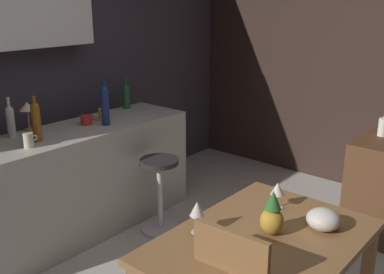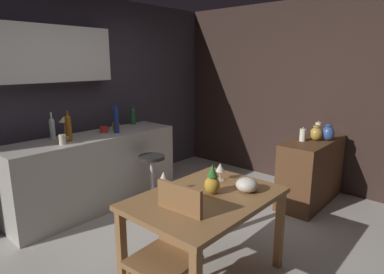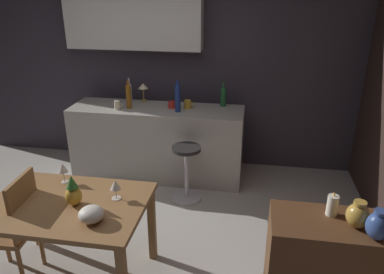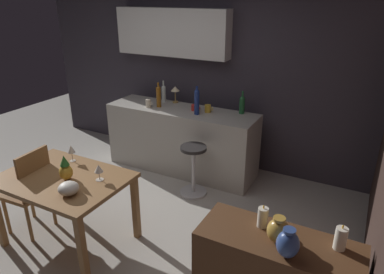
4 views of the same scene
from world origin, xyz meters
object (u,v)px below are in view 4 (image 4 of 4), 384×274
(wine_bottle_cobalt, at_px, (197,101))
(vase_ceramic_blue, at_px, (288,244))
(chair_near_window, at_px, (30,189))
(wine_bottle_green, at_px, (242,104))
(cup_cream, at_px, (148,103))
(wine_glass_left, at_px, (71,149))
(dining_table, at_px, (64,186))
(wine_bottle_amber, at_px, (159,96))
(pillar_candle_short, at_px, (341,238))
(wine_bottle_clear, at_px, (164,93))
(wine_glass_right, at_px, (99,169))
(cup_mustard, at_px, (208,109))
(cup_red, at_px, (195,108))
(pineapple_centerpiece, at_px, (66,169))
(pillar_candle_tall, at_px, (263,217))
(fruit_bowl, at_px, (68,188))
(bar_stool, at_px, (193,169))
(vase_brass, at_px, (278,230))
(counter_lamp, at_px, (175,90))

(wine_bottle_cobalt, relative_size, vase_ceramic_blue, 1.83)
(chair_near_window, bearing_deg, wine_bottle_green, 56.47)
(cup_cream, bearing_deg, wine_glass_left, -87.45)
(dining_table, xyz_separation_m, wine_bottle_amber, (-0.12, 1.86, 0.41))
(pillar_candle_short, bearing_deg, wine_bottle_clear, 142.06)
(wine_glass_right, distance_m, cup_mustard, 1.86)
(cup_red, bearing_deg, wine_bottle_green, 16.10)
(pineapple_centerpiece, relative_size, pillar_candle_short, 1.33)
(wine_glass_right, xyz_separation_m, vase_ceramic_blue, (1.80, -0.30, 0.06))
(wine_glass_left, relative_size, wine_bottle_clear, 0.57)
(pineapple_centerpiece, relative_size, cup_cream, 2.26)
(cup_red, bearing_deg, pineapple_centerpiece, -99.37)
(wine_glass_left, distance_m, cup_cream, 1.49)
(wine_bottle_green, xyz_separation_m, pillar_candle_tall, (0.94, -2.08, -0.13))
(wine_glass_left, xyz_separation_m, fruit_bowl, (0.46, -0.49, -0.07))
(fruit_bowl, xyz_separation_m, wine_bottle_green, (0.70, 2.32, 0.23))
(wine_glass_right, distance_m, pillar_candle_short, 2.09)
(wine_bottle_amber, relative_size, wine_bottle_green, 1.15)
(wine_bottle_clear, height_order, cup_cream, wine_bottle_clear)
(wine_bottle_amber, relative_size, vase_ceramic_blue, 1.68)
(chair_near_window, relative_size, wine_glass_right, 5.99)
(cup_mustard, bearing_deg, wine_bottle_cobalt, -121.64)
(fruit_bowl, distance_m, wine_bottle_green, 2.44)
(wine_glass_left, height_order, wine_bottle_green, wine_bottle_green)
(fruit_bowl, relative_size, pillar_candle_tall, 1.02)
(bar_stool, bearing_deg, pillar_candle_tall, -46.89)
(vase_ceramic_blue, bearing_deg, wine_glass_left, 168.58)
(bar_stool, bearing_deg, fruit_bowl, -103.54)
(cup_red, height_order, vase_brass, vase_brass)
(pillar_candle_tall, bearing_deg, pillar_candle_short, 0.74)
(pillar_candle_tall, bearing_deg, fruit_bowl, -171.69)
(wine_bottle_clear, distance_m, cup_cream, 0.33)
(bar_stool, distance_m, wine_bottle_cobalt, 0.87)
(wine_glass_right, height_order, cup_red, cup_red)
(wine_bottle_amber, bearing_deg, vase_ceramic_blue, -41.85)
(wine_glass_left, relative_size, cup_cream, 1.63)
(cup_red, xyz_separation_m, cup_mustard, (0.19, 0.01, 0.01))
(pineapple_centerpiece, bearing_deg, vase_brass, -1.51)
(wine_bottle_cobalt, bearing_deg, vase_ceramic_blue, -50.17)
(pineapple_centerpiece, bearing_deg, wine_bottle_amber, 95.63)
(dining_table, xyz_separation_m, wine_glass_left, (-0.17, 0.30, 0.22))
(cup_red, xyz_separation_m, vase_brass, (1.67, -2.02, -0.03))
(cup_cream, distance_m, pillar_candle_short, 3.18)
(wine_glass_left, distance_m, counter_lamp, 1.86)
(fruit_bowl, distance_m, wine_bottle_clear, 2.35)
(pineapple_centerpiece, height_order, cup_mustard, cup_mustard)
(bar_stool, bearing_deg, cup_mustard, 98.87)
(cup_red, bearing_deg, pillar_candle_tall, -51.20)
(pineapple_centerpiece, distance_m, counter_lamp, 2.17)
(wine_bottle_amber, height_order, vase_brass, wine_bottle_amber)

